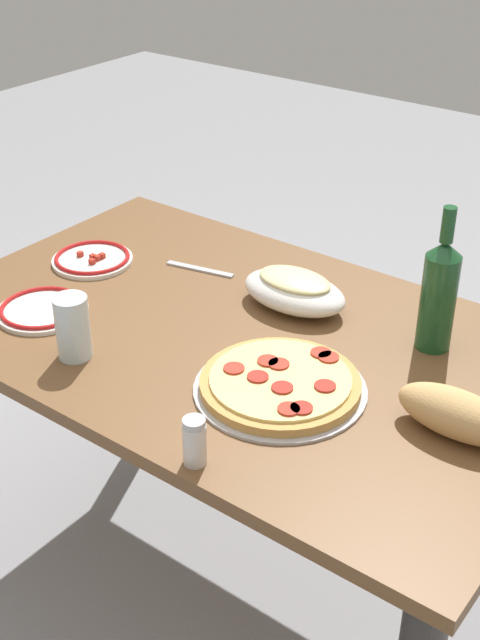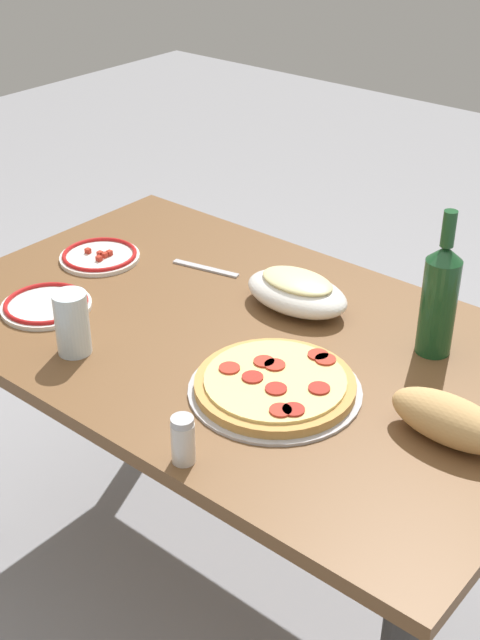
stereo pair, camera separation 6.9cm
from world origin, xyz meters
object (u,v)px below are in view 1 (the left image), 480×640
object	(u,v)px
pepperoni_pizza	(280,384)
side_plate_far	(42,309)
baked_pasta_dish	(294,290)
water_glass	(73,327)
side_plate_near	(92,259)
spice_shaker	(195,441)
wine_bottle	(439,293)
bread_loaf	(457,414)
dining_table	(240,382)

from	to	relation	value
pepperoni_pizza	side_plate_far	distance (m)	0.57
side_plate_far	baked_pasta_dish	bearing A→B (deg)	-139.89
water_glass	side_plate_near	size ratio (longest dim) A/B	0.68
pepperoni_pizza	side_plate_near	size ratio (longest dim) A/B	1.68
pepperoni_pizza	baked_pasta_dish	distance (m)	0.32
side_plate_near	spice_shaker	xyz separation A→B (m)	(-0.66, 0.41, 0.03)
pepperoni_pizza	side_plate_far	size ratio (longest dim) A/B	1.65
baked_pasta_dish	spice_shaker	size ratio (longest dim) A/B	2.76
pepperoni_pizza	baked_pasta_dish	xyz separation A→B (m)	(0.16, -0.28, 0.03)
spice_shaker	pepperoni_pizza	bearing A→B (deg)	-89.21
baked_pasta_dish	side_plate_near	xyz separation A→B (m)	(0.50, 0.11, -0.03)
pepperoni_pizza	spice_shaker	distance (m)	0.25
wine_bottle	water_glass	distance (m)	0.71
wine_bottle	spice_shaker	xyz separation A→B (m)	(0.15, 0.56, -0.08)
baked_pasta_dish	side_plate_far	distance (m)	0.54
side_plate_far	bread_loaf	size ratio (longest dim) A/B	0.90
wine_bottle	spice_shaker	distance (m)	0.59
side_plate_near	bread_loaf	distance (m)	0.97
side_plate_near	side_plate_far	size ratio (longest dim) A/B	0.98
dining_table	side_plate_far	world-z (taller)	side_plate_far
baked_pasta_dish	side_plate_near	world-z (taller)	baked_pasta_dish
pepperoni_pizza	bread_loaf	size ratio (longest dim) A/B	1.49
pepperoni_pizza	bread_loaf	world-z (taller)	bread_loaf
pepperoni_pizza	water_glass	distance (m)	0.42
side_plate_far	spice_shaker	xyz separation A→B (m)	(-0.57, 0.18, 0.03)
side_plate_far	bread_loaf	xyz separation A→B (m)	(-0.88, -0.15, 0.03)
side_plate_far	water_glass	bearing A→B (deg)	157.56
pepperoni_pizza	wine_bottle	size ratio (longest dim) A/B	1.07
dining_table	bread_loaf	bearing A→B (deg)	175.05
water_glass	side_plate_far	distance (m)	0.20
dining_table	spice_shaker	distance (m)	0.45
wine_bottle	side_plate_near	distance (m)	0.83
dining_table	spice_shaker	bearing A→B (deg)	116.80
water_glass	side_plate_near	bearing A→B (deg)	-48.98
pepperoni_pizza	spice_shaker	xyz separation A→B (m)	(-0.00, 0.25, 0.03)
dining_table	side_plate_far	bearing A→B (deg)	26.23
baked_pasta_dish	wine_bottle	size ratio (longest dim) A/B	0.80
baked_pasta_dish	side_plate_near	bearing A→B (deg)	12.73
pepperoni_pizza	bread_loaf	xyz separation A→B (m)	(-0.31, -0.08, 0.03)
wine_bottle	bread_loaf	bearing A→B (deg)	123.69
pepperoni_pizza	baked_pasta_dish	bearing A→B (deg)	-60.62
pepperoni_pizza	water_glass	size ratio (longest dim) A/B	2.48
side_plate_far	spice_shaker	distance (m)	0.60
water_glass	spice_shaker	world-z (taller)	water_glass
wine_bottle	side_plate_near	bearing A→B (deg)	10.23
baked_pasta_dish	wine_bottle	world-z (taller)	wine_bottle
wine_bottle	bread_loaf	size ratio (longest dim) A/B	1.38
pepperoni_pizza	baked_pasta_dish	world-z (taller)	baked_pasta_dish
dining_table	pepperoni_pizza	size ratio (longest dim) A/B	4.13
dining_table	bread_loaf	distance (m)	0.52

